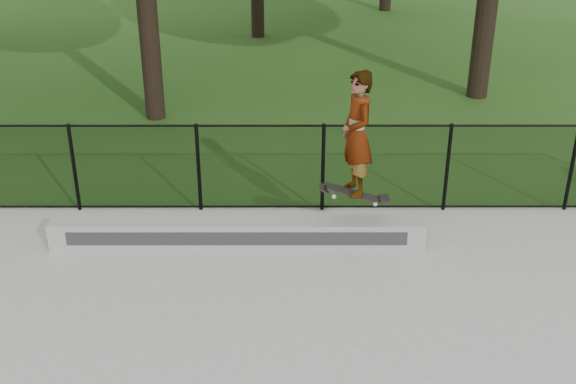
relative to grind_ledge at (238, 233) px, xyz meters
name	(u,v)px	position (x,y,z in m)	size (l,w,h in m)	color
grind_ledge	(238,233)	(0.00, 0.00, 0.00)	(5.55, 0.40, 0.43)	#B3B3AE
skater_airborne	(357,136)	(1.71, -0.03, 1.57)	(0.81, 0.75, 2.00)	black
chainlink_fence	(199,168)	(-0.69, 1.20, 0.54)	(16.06, 0.06, 1.50)	black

